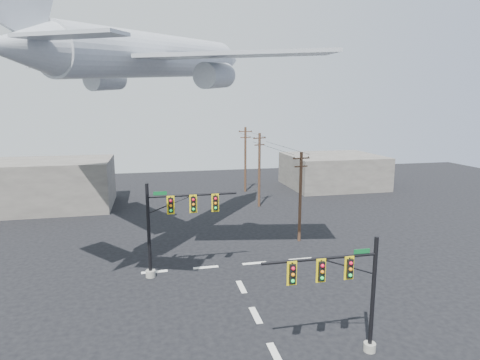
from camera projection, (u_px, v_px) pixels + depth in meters
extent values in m
plane|color=black|center=(275.00, 354.00, 20.75)|extent=(120.00, 120.00, 0.00)
cube|color=silver|center=(275.00, 354.00, 20.75)|extent=(0.40, 2.00, 0.01)
cube|color=silver|center=(256.00, 315.00, 24.59)|extent=(0.40, 2.00, 0.01)
cube|color=silver|center=(241.00, 287.00, 28.43)|extent=(0.40, 2.00, 0.01)
cube|color=silver|center=(154.00, 272.00, 30.99)|extent=(2.00, 0.40, 0.01)
cube|color=silver|center=(206.00, 267.00, 31.84)|extent=(2.00, 0.40, 0.01)
cube|color=silver|center=(254.00, 263.00, 32.69)|extent=(2.00, 0.40, 0.01)
cube|color=silver|center=(301.00, 259.00, 33.54)|extent=(2.00, 0.40, 0.01)
cylinder|color=gray|center=(370.00, 347.00, 20.98)|extent=(0.63, 0.63, 0.45)
cylinder|color=black|center=(373.00, 295.00, 20.45)|extent=(0.21, 0.21, 6.27)
cylinder|color=black|center=(320.00, 259.00, 19.40)|extent=(5.94, 0.14, 0.14)
cylinder|color=black|center=(348.00, 267.00, 19.82)|extent=(3.16, 0.07, 0.07)
cube|color=black|center=(349.00, 268.00, 19.69)|extent=(0.30, 0.27, 0.98)
cube|color=yellow|center=(349.00, 268.00, 19.71)|extent=(0.49, 0.04, 1.21)
sphere|color=red|center=(351.00, 263.00, 19.49)|extent=(0.18, 0.18, 0.18)
sphere|color=orange|center=(351.00, 269.00, 19.55)|extent=(0.18, 0.18, 0.18)
sphere|color=#0DDD49|center=(350.00, 275.00, 19.61)|extent=(0.18, 0.18, 0.18)
cube|color=black|center=(321.00, 271.00, 19.38)|extent=(0.30, 0.27, 0.98)
cube|color=yellow|center=(321.00, 271.00, 19.40)|extent=(0.49, 0.04, 1.21)
sphere|color=red|center=(323.00, 266.00, 19.18)|extent=(0.18, 0.18, 0.18)
sphere|color=orange|center=(322.00, 272.00, 19.23)|extent=(0.18, 0.18, 0.18)
sphere|color=#0DDD49|center=(322.00, 278.00, 19.29)|extent=(0.18, 0.18, 0.18)
cube|color=black|center=(292.00, 273.00, 19.06)|extent=(0.30, 0.27, 0.98)
cube|color=yellow|center=(292.00, 273.00, 19.08)|extent=(0.49, 0.04, 1.21)
sphere|color=red|center=(293.00, 269.00, 18.86)|extent=(0.18, 0.18, 0.18)
sphere|color=orange|center=(293.00, 275.00, 18.92)|extent=(0.18, 0.18, 0.18)
sphere|color=#0DDD49|center=(293.00, 281.00, 18.97)|extent=(0.18, 0.18, 0.18)
cube|color=#0C5424|center=(362.00, 251.00, 19.77)|extent=(0.85, 0.04, 0.23)
cylinder|color=gray|center=(151.00, 274.00, 30.06)|extent=(0.72, 0.72, 0.51)
cylinder|color=black|center=(149.00, 231.00, 29.45)|extent=(0.25, 0.25, 7.17)
cylinder|color=black|center=(193.00, 195.00, 29.68)|extent=(6.60, 0.16, 0.16)
cylinder|color=black|center=(171.00, 204.00, 29.45)|extent=(3.52, 0.08, 0.08)
cube|color=black|center=(171.00, 205.00, 29.30)|extent=(0.35, 0.31, 1.13)
cube|color=yellow|center=(171.00, 205.00, 29.32)|extent=(0.56, 0.04, 1.38)
sphere|color=red|center=(171.00, 201.00, 29.07)|extent=(0.20, 0.20, 0.20)
sphere|color=orange|center=(171.00, 206.00, 29.14)|extent=(0.20, 0.20, 0.20)
sphere|color=#0DDD49|center=(171.00, 210.00, 29.20)|extent=(0.20, 0.20, 0.20)
cube|color=black|center=(193.00, 204.00, 29.65)|extent=(0.35, 0.31, 1.13)
cube|color=yellow|center=(193.00, 204.00, 29.67)|extent=(0.56, 0.04, 1.38)
sphere|color=red|center=(193.00, 200.00, 29.42)|extent=(0.20, 0.20, 0.20)
sphere|color=orange|center=(193.00, 204.00, 29.49)|extent=(0.20, 0.20, 0.20)
sphere|color=#0DDD49|center=(194.00, 209.00, 29.55)|extent=(0.20, 0.20, 0.20)
cube|color=black|center=(215.00, 203.00, 30.00)|extent=(0.35, 0.31, 1.13)
cube|color=yellow|center=(215.00, 203.00, 30.02)|extent=(0.56, 0.04, 1.38)
sphere|color=red|center=(216.00, 199.00, 29.77)|extent=(0.20, 0.20, 0.20)
sphere|color=orange|center=(216.00, 203.00, 29.84)|extent=(0.20, 0.20, 0.20)
sphere|color=#0DDD49|center=(216.00, 208.00, 29.90)|extent=(0.20, 0.20, 0.20)
cube|color=#0C5424|center=(160.00, 193.00, 29.07)|extent=(0.97, 0.04, 0.27)
cylinder|color=#4C3120|center=(300.00, 197.00, 37.35)|extent=(0.28, 0.28, 8.48)
cube|color=#4C3120|center=(301.00, 158.00, 36.67)|extent=(1.69, 0.36, 0.11)
cube|color=#4C3120|center=(301.00, 166.00, 36.81)|extent=(1.32, 0.31, 0.11)
cylinder|color=black|center=(294.00, 158.00, 36.39)|extent=(0.09, 0.09, 0.11)
cylinder|color=black|center=(301.00, 157.00, 36.66)|extent=(0.09, 0.09, 0.11)
cylinder|color=black|center=(309.00, 157.00, 36.92)|extent=(0.09, 0.09, 0.11)
cylinder|color=#4C3120|center=(259.00, 170.00, 50.25)|extent=(0.31, 0.31, 9.33)
cube|color=#4C3120|center=(260.00, 138.00, 49.51)|extent=(1.79, 0.83, 0.13)
cube|color=#4C3120|center=(260.00, 145.00, 49.66)|extent=(1.41, 0.67, 0.13)
cylinder|color=black|center=(254.00, 138.00, 49.02)|extent=(0.10, 0.10, 0.13)
cylinder|color=black|center=(260.00, 137.00, 49.49)|extent=(0.10, 0.10, 0.13)
cylinder|color=black|center=(265.00, 137.00, 49.96)|extent=(0.10, 0.10, 0.13)
cylinder|color=#4C3120|center=(245.00, 160.00, 59.12)|extent=(0.33, 0.33, 9.58)
cube|color=#4C3120|center=(245.00, 132.00, 58.36)|extent=(1.96, 0.43, 0.13)
cube|color=#4C3120|center=(245.00, 137.00, 58.52)|extent=(1.53, 0.36, 0.13)
cylinder|color=black|center=(239.00, 131.00, 58.29)|extent=(0.11, 0.11, 0.13)
cylinder|color=black|center=(245.00, 131.00, 58.34)|extent=(0.11, 0.11, 0.13)
cylinder|color=black|center=(251.00, 131.00, 58.39)|extent=(0.11, 0.11, 0.13)
cylinder|color=black|center=(270.00, 147.00, 42.93)|extent=(0.39, 13.59, 0.03)
cylinder|color=black|center=(246.00, 135.00, 53.76)|extent=(0.35, 9.19, 0.03)
cylinder|color=black|center=(284.00, 147.00, 43.27)|extent=(0.22, 13.59, 0.03)
cylinder|color=black|center=(258.00, 135.00, 54.13)|extent=(0.42, 9.19, 0.03)
cylinder|color=#B2B7BF|center=(159.00, 56.00, 31.95)|extent=(15.17, 19.05, 4.85)
cone|color=#B2B7BF|center=(228.00, 60.00, 43.29)|extent=(5.57, 5.91, 3.66)
cone|color=#B2B7BF|center=(15.00, 47.00, 20.62)|extent=(5.29, 5.70, 3.33)
cube|color=#B2B7BF|center=(76.00, 63.00, 33.68)|extent=(10.63, 14.11, 0.60)
cube|color=#B2B7BF|center=(237.00, 55.00, 27.81)|extent=(14.17, 7.22, 0.60)
cylinder|color=#B2B7BF|center=(105.00, 79.00, 33.91)|extent=(3.55, 3.90, 2.11)
cylinder|color=#B2B7BF|center=(215.00, 75.00, 29.80)|extent=(3.55, 3.90, 2.11)
cube|color=#B2B7BF|center=(71.00, 35.00, 19.72)|extent=(5.68, 4.02, 0.35)
cube|color=slate|center=(36.00, 185.00, 49.54)|extent=(18.00, 10.00, 6.00)
cube|color=slate|center=(333.00, 171.00, 63.35)|extent=(14.00, 12.00, 5.00)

